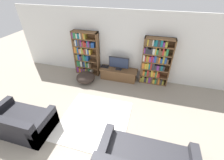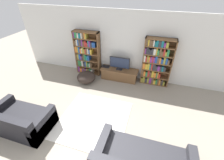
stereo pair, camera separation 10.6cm
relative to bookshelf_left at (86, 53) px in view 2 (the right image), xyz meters
The scene contains 9 objects.
wall_back 1.57m from the bookshelf_left, ahead, with size 8.80×0.06×2.60m.
bookshelf_left is the anchor object (origin of this frame).
bookshelf_right 2.77m from the bookshelf_left, ahead, with size 1.03×0.30×1.80m.
tv_stand 1.60m from the bookshelf_left, ahead, with size 1.48×0.49×0.45m.
television 1.46m from the bookshelf_left, ahead, with size 0.79×0.16×0.52m.
laptop 0.97m from the bookshelf_left, ahead, with size 0.33×0.22×0.03m.
area_rug 2.88m from the bookshelf_left, 62.12° to the right, with size 1.92×1.96×0.02m.
couch_left_sectional 3.34m from the bookshelf_left, 98.51° to the right, with size 1.59×0.96×0.80m.
beanbag_ottoman 1.01m from the bookshelf_left, 70.20° to the right, with size 0.73×0.73×0.41m, color #2D231E.
Camera 2 is at (1.15, -1.05, 3.46)m, focal length 24.00 mm.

